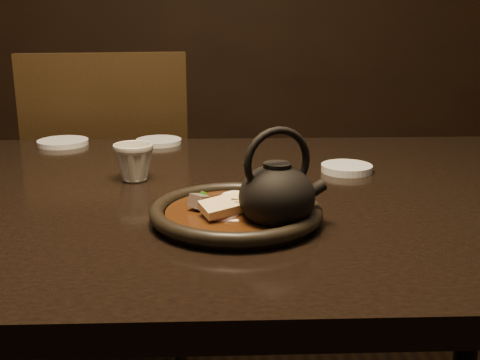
{
  "coord_description": "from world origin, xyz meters",
  "views": [
    {
      "loc": [
        0.08,
        -0.99,
        1.05
      ],
      "look_at": [
        0.11,
        -0.1,
        0.8
      ],
      "focal_mm": 45.0,
      "sensor_mm": 36.0,
      "label": 1
    }
  ],
  "objects_px": {
    "chair": "(112,201)",
    "plate": "(236,213)",
    "table": "(174,234)",
    "teapot": "(277,193)",
    "tea_cup": "(134,161)"
  },
  "relations": [
    {
      "from": "plate",
      "to": "teapot",
      "type": "relative_size",
      "value": 1.76
    },
    {
      "from": "chair",
      "to": "plate",
      "type": "distance_m",
      "value": 0.95
    },
    {
      "from": "tea_cup",
      "to": "teapot",
      "type": "bearing_deg",
      "value": -48.75
    },
    {
      "from": "table",
      "to": "teapot",
      "type": "distance_m",
      "value": 0.28
    },
    {
      "from": "plate",
      "to": "teapot",
      "type": "height_order",
      "value": "teapot"
    },
    {
      "from": "teapot",
      "to": "table",
      "type": "bearing_deg",
      "value": 109.57
    },
    {
      "from": "teapot",
      "to": "plate",
      "type": "bearing_deg",
      "value": 126.23
    },
    {
      "from": "chair",
      "to": "plate",
      "type": "relative_size",
      "value": 3.7
    },
    {
      "from": "chair",
      "to": "plate",
      "type": "height_order",
      "value": "chair"
    },
    {
      "from": "teapot",
      "to": "chair",
      "type": "bearing_deg",
      "value": 93.28
    },
    {
      "from": "table",
      "to": "plate",
      "type": "distance_m",
      "value": 0.21
    },
    {
      "from": "chair",
      "to": "teapot",
      "type": "relative_size",
      "value": 6.51
    },
    {
      "from": "table",
      "to": "tea_cup",
      "type": "relative_size",
      "value": 21.7
    },
    {
      "from": "plate",
      "to": "teapot",
      "type": "bearing_deg",
      "value": -33.16
    },
    {
      "from": "plate",
      "to": "tea_cup",
      "type": "relative_size",
      "value": 3.48
    }
  ]
}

